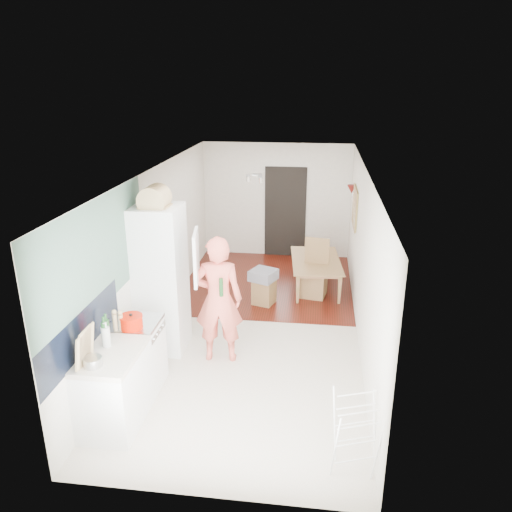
% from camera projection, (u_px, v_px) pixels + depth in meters
% --- Properties ---
extents(room_shell, '(3.20, 7.00, 2.50)m').
position_uv_depth(room_shell, '(256.00, 254.00, 7.61)').
color(room_shell, white).
rests_on(room_shell, ground).
extents(floor, '(3.20, 7.00, 0.01)m').
position_uv_depth(floor, '(256.00, 327.00, 8.03)').
color(floor, beige).
rests_on(floor, ground).
extents(wood_floor_overlay, '(3.20, 3.30, 0.01)m').
position_uv_depth(wood_floor_overlay, '(268.00, 282.00, 9.76)').
color(wood_floor_overlay, '#56140C').
rests_on(wood_floor_overlay, room_shell).
extents(sage_wall_panel, '(0.02, 3.00, 1.30)m').
position_uv_depth(sage_wall_panel, '(97.00, 256.00, 5.73)').
color(sage_wall_panel, slate).
rests_on(sage_wall_panel, room_shell).
extents(tile_splashback, '(0.02, 1.90, 0.50)m').
position_uv_depth(tile_splashback, '(83.00, 333.00, 5.45)').
color(tile_splashback, black).
rests_on(tile_splashback, room_shell).
extents(doorway_recess, '(0.90, 0.04, 2.00)m').
position_uv_depth(doorway_recess, '(285.00, 212.00, 10.92)').
color(doorway_recess, black).
rests_on(doorway_recess, room_shell).
extents(base_cabinet, '(0.60, 0.90, 0.86)m').
position_uv_depth(base_cabinet, '(114.00, 391.00, 5.66)').
color(base_cabinet, white).
rests_on(base_cabinet, room_shell).
extents(worktop, '(0.62, 0.92, 0.06)m').
position_uv_depth(worktop, '(110.00, 355.00, 5.51)').
color(worktop, beige).
rests_on(worktop, room_shell).
extents(range_cooker, '(0.60, 0.60, 0.88)m').
position_uv_depth(range_cooker, '(137.00, 356.00, 6.36)').
color(range_cooker, white).
rests_on(range_cooker, room_shell).
extents(cooker_top, '(0.60, 0.60, 0.04)m').
position_uv_depth(cooker_top, '(134.00, 323.00, 6.21)').
color(cooker_top, '#BABABC').
rests_on(cooker_top, room_shell).
extents(fridge_housing, '(0.66, 0.66, 2.15)m').
position_uv_depth(fridge_housing, '(161.00, 280.00, 7.10)').
color(fridge_housing, white).
rests_on(fridge_housing, room_shell).
extents(fridge_door, '(0.14, 0.56, 0.70)m').
position_uv_depth(fridge_door, '(196.00, 257.00, 6.58)').
color(fridge_door, white).
rests_on(fridge_door, room_shell).
extents(fridge_interior, '(0.02, 0.52, 0.66)m').
position_uv_depth(fridge_interior, '(180.00, 249.00, 6.90)').
color(fridge_interior, white).
rests_on(fridge_interior, room_shell).
extents(pinboard, '(0.03, 0.90, 0.70)m').
position_uv_depth(pinboard, '(355.00, 208.00, 9.10)').
color(pinboard, tan).
rests_on(pinboard, room_shell).
extents(pinboard_frame, '(0.00, 0.94, 0.74)m').
position_uv_depth(pinboard_frame, '(354.00, 208.00, 9.10)').
color(pinboard_frame, '#936642').
rests_on(pinboard_frame, room_shell).
extents(wall_sconce, '(0.18, 0.18, 0.16)m').
position_uv_depth(wall_sconce, '(352.00, 189.00, 9.64)').
color(wall_sconce, maroon).
rests_on(wall_sconce, room_shell).
extents(person, '(0.84, 0.60, 2.15)m').
position_uv_depth(person, '(218.00, 289.00, 6.78)').
color(person, '#ED6454').
rests_on(person, floor).
extents(dining_table, '(0.88, 1.43, 0.48)m').
position_uv_depth(dining_table, '(317.00, 276.00, 9.45)').
color(dining_table, '#936642').
rests_on(dining_table, floor).
extents(dining_chair, '(0.52, 0.52, 1.05)m').
position_uv_depth(dining_chair, '(314.00, 269.00, 9.00)').
color(dining_chair, '#936642').
rests_on(dining_chair, floor).
extents(stool, '(0.43, 0.43, 0.45)m').
position_uv_depth(stool, '(264.00, 292.00, 8.78)').
color(stool, '#936642').
rests_on(stool, floor).
extents(grey_drape, '(0.54, 0.54, 0.18)m').
position_uv_depth(grey_drape, '(263.00, 275.00, 8.69)').
color(grey_drape, gray).
rests_on(grey_drape, stool).
extents(drying_rack, '(0.53, 0.50, 0.83)m').
position_uv_depth(drying_rack, '(355.00, 436.00, 4.97)').
color(drying_rack, white).
rests_on(drying_rack, floor).
extents(bread_bin, '(0.48, 0.46, 0.21)m').
position_uv_depth(bread_bin, '(154.00, 199.00, 6.65)').
color(bread_bin, tan).
rests_on(bread_bin, fridge_housing).
extents(red_casserole, '(0.29, 0.29, 0.17)m').
position_uv_depth(red_casserole, '(131.00, 322.00, 6.02)').
color(red_casserole, red).
rests_on(red_casserole, cooker_top).
extents(steel_pan, '(0.21, 0.21, 0.10)m').
position_uv_depth(steel_pan, '(93.00, 362.00, 5.24)').
color(steel_pan, '#BABABC').
rests_on(steel_pan, worktop).
extents(held_bottle, '(0.05, 0.05, 0.25)m').
position_uv_depth(held_bottle, '(221.00, 287.00, 6.56)').
color(held_bottle, '#18421B').
rests_on(held_bottle, person).
extents(bottle_a, '(0.08, 0.08, 0.30)m').
position_uv_depth(bottle_a, '(107.00, 332.00, 5.65)').
color(bottle_a, '#18421B').
rests_on(bottle_a, worktop).
extents(bottle_b, '(0.07, 0.07, 0.29)m').
position_uv_depth(bottle_b, '(105.00, 334.00, 5.60)').
color(bottle_b, '#18421B').
rests_on(bottle_b, worktop).
extents(bottle_c, '(0.12, 0.12, 0.24)m').
position_uv_depth(bottle_c, '(106.00, 337.00, 5.60)').
color(bottle_c, beige).
rests_on(bottle_c, worktop).
extents(pepper_mill_front, '(0.06, 0.06, 0.20)m').
position_uv_depth(pepper_mill_front, '(121.00, 322.00, 5.97)').
color(pepper_mill_front, tan).
rests_on(pepper_mill_front, worktop).
extents(pepper_mill_back, '(0.07, 0.07, 0.21)m').
position_uv_depth(pepper_mill_back, '(115.00, 322.00, 5.98)').
color(pepper_mill_back, tan).
rests_on(pepper_mill_back, worktop).
extents(chopping_boards, '(0.05, 0.31, 0.41)m').
position_uv_depth(chopping_boards, '(85.00, 347.00, 5.21)').
color(chopping_boards, tan).
rests_on(chopping_boards, worktop).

